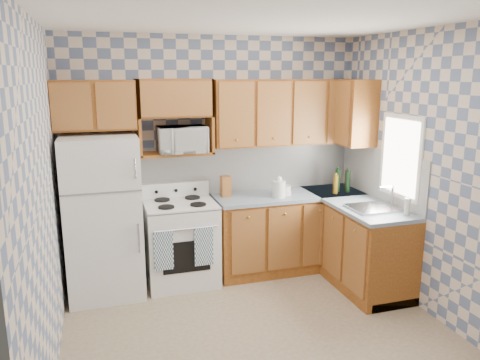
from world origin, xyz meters
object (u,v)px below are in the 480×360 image
refrigerator (103,217)px  electric_kettle (279,189)px  microwave (182,140)px  stove_body (181,244)px

refrigerator → electric_kettle: bearing=-2.2°
microwave → electric_kettle: 1.22m
stove_body → microwave: 1.15m
stove_body → electric_kettle: electric_kettle is taller
refrigerator → microwave: microwave is taller
stove_body → electric_kettle: 1.25m
refrigerator → stove_body: size_ratio=1.87×
microwave → stove_body: bearing=-122.7°
stove_body → microwave: bearing=59.5°
refrigerator → stove_body: 0.89m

